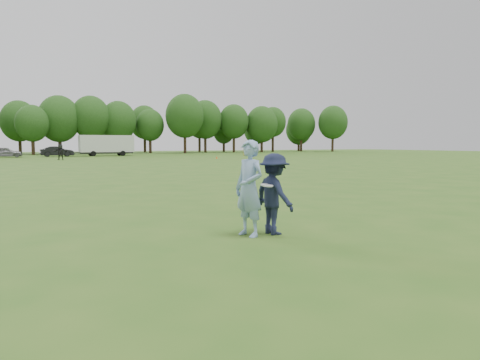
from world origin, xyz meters
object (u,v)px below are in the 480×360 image
at_px(player_far_c, 245,151).
at_px(player_far_d, 60,152).
at_px(car_f, 57,152).
at_px(defender, 274,194).
at_px(field_cone, 217,157).
at_px(car_e, 5,152).
at_px(cargo_trailer, 107,144).
at_px(thrower, 249,188).

height_order(player_far_c, player_far_d, player_far_d).
bearing_deg(car_f, player_far_d, 174.46).
bearing_deg(defender, field_cone, -28.24).
bearing_deg(car_f, car_e, 96.67).
xyz_separation_m(defender, field_cone, (17.84, 42.23, -0.72)).
height_order(player_far_d, cargo_trailer, cargo_trailer).
distance_m(player_far_c, car_e, 33.92).
xyz_separation_m(player_far_d, car_f, (0.62, 12.86, -0.20)).
bearing_deg(car_f, cargo_trailer, -87.93).
relative_size(player_far_d, car_f, 0.42).
height_order(player_far_d, car_f, player_far_d).
distance_m(player_far_c, player_far_d, 27.09).
bearing_deg(field_cone, defender, -112.91).
bearing_deg(thrower, field_cone, 142.02).
distance_m(player_far_c, cargo_trailer, 21.56).
height_order(player_far_c, car_f, player_far_c).
height_order(defender, cargo_trailer, cargo_trailer).
height_order(thrower, cargo_trailer, cargo_trailer).
distance_m(player_far_d, cargo_trailer, 15.58).
bearing_deg(defender, cargo_trailer, -12.40).
relative_size(player_far_d, car_e, 0.45).
xyz_separation_m(defender, cargo_trailer, (7.55, 60.84, 0.91)).
xyz_separation_m(player_far_d, cargo_trailer, (7.79, 13.47, 0.82)).
bearing_deg(player_far_c, cargo_trailer, -9.65).
bearing_deg(player_far_c, defender, 80.37).
relative_size(thrower, car_e, 0.47).
bearing_deg(car_f, field_cone, -138.63).
bearing_deg(car_e, cargo_trailer, -84.19).
relative_size(thrower, defender, 1.16).
bearing_deg(player_far_d, field_cone, -5.13).
height_order(player_far_d, field_cone, player_far_d).
xyz_separation_m(player_far_c, car_e, (-32.89, 8.29, -0.06)).
bearing_deg(cargo_trailer, field_cone, -61.04).
bearing_deg(player_far_d, car_f, 97.96).
distance_m(car_e, car_f, 6.73).
bearing_deg(car_e, defender, -175.21).
relative_size(player_far_c, car_f, 0.35).
distance_m(car_f, cargo_trailer, 7.27).
distance_m(thrower, car_e, 59.33).
relative_size(defender, field_cone, 5.79).
height_order(thrower, player_far_d, thrower).
relative_size(thrower, player_far_d, 1.06).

